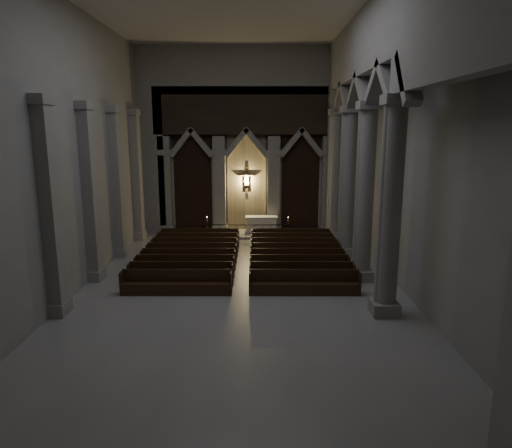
% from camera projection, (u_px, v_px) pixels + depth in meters
% --- Properties ---
extents(room, '(24.00, 24.10, 12.00)m').
position_uv_depth(room, '(240.00, 110.00, 18.14)').
color(room, gray).
rests_on(room, ground).
extents(sanctuary_wall, '(14.00, 0.77, 12.00)m').
position_uv_depth(sanctuary_wall, '(246.00, 133.00, 29.63)').
color(sanctuary_wall, gray).
rests_on(sanctuary_wall, ground).
extents(right_arcade, '(1.00, 24.00, 12.00)m').
position_uv_depth(right_arcade, '(370.00, 106.00, 19.38)').
color(right_arcade, gray).
rests_on(right_arcade, ground).
extents(left_pilasters, '(0.60, 13.00, 8.03)m').
position_uv_depth(left_pilasters, '(105.00, 190.00, 22.33)').
color(left_pilasters, gray).
rests_on(left_pilasters, ground).
extents(sanctuary_step, '(8.50, 2.60, 0.15)m').
position_uv_depth(sanctuary_step, '(246.00, 234.00, 30.05)').
color(sanctuary_step, gray).
rests_on(sanctuary_step, ground).
extents(altar, '(2.10, 0.84, 1.06)m').
position_uv_depth(altar, '(261.00, 224.00, 30.09)').
color(altar, silver).
rests_on(altar, sanctuary_step).
extents(altar_rail, '(5.37, 0.09, 1.06)m').
position_uv_depth(altar_rail, '(246.00, 230.00, 28.43)').
color(altar_rail, black).
rests_on(altar_rail, ground).
extents(candle_stand_left, '(0.26, 0.26, 1.51)m').
position_uv_depth(candle_stand_left, '(207.00, 234.00, 28.56)').
color(candle_stand_left, olive).
rests_on(candle_stand_left, ground).
extents(candle_stand_right, '(0.23, 0.23, 1.39)m').
position_uv_depth(candle_stand_right, '(288.00, 232.00, 29.10)').
color(candle_stand_right, olive).
rests_on(candle_stand_right, ground).
extents(pews, '(10.08, 8.58, 1.04)m').
position_uv_depth(pews, '(243.00, 260.00, 23.19)').
color(pews, black).
rests_on(pews, ground).
extents(worshipper, '(0.46, 0.34, 1.16)m').
position_uv_depth(worshipper, '(256.00, 239.00, 26.52)').
color(worshipper, black).
rests_on(worshipper, ground).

